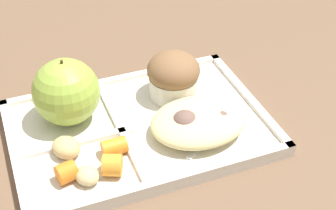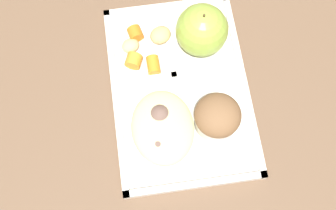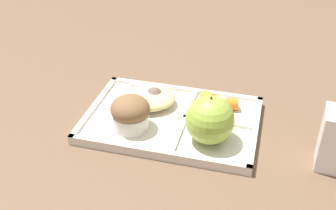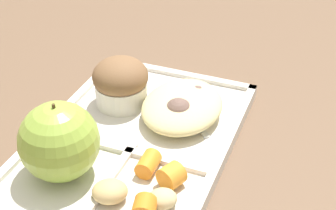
{
  "view_description": "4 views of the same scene",
  "coord_description": "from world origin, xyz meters",
  "views": [
    {
      "loc": [
        -0.15,
        -0.49,
        0.45
      ],
      "look_at": [
        0.03,
        -0.02,
        0.05
      ],
      "focal_mm": 54.65,
      "sensor_mm": 36.0,
      "label": 1
    },
    {
      "loc": [
        0.25,
        -0.06,
        0.67
      ],
      "look_at": [
        0.03,
        -0.02,
        0.03
      ],
      "focal_mm": 44.3,
      "sensor_mm": 36.0,
      "label": 2
    },
    {
      "loc": [
        -0.17,
        0.65,
        0.49
      ],
      "look_at": [
        0.0,
        0.01,
        0.05
      ],
      "focal_mm": 44.92,
      "sensor_mm": 36.0,
      "label": 3
    },
    {
      "loc": [
        -0.43,
        -0.21,
        0.39
      ],
      "look_at": [
        0.06,
        -0.02,
        0.03
      ],
      "focal_mm": 52.95,
      "sensor_mm": 36.0,
      "label": 4
    }
  ],
  "objects": [
    {
      "name": "potato_chunk_corner",
      "position": [
        -0.1,
        -0.02,
        0.02
      ],
      "size": [
        0.05,
        0.05,
        0.02
      ],
      "primitive_type": "ellipsoid",
      "rotation": [
        0.0,
        0.0,
        5.15
      ],
      "color": "tan",
      "rests_on": "lunch_tray"
    },
    {
      "name": "carrot_slice_tilted",
      "position": [
        -0.06,
        -0.07,
        0.03
      ],
      "size": [
        0.03,
        0.03,
        0.03
      ],
      "primitive_type": "cylinder",
      "rotation": [
        0.0,
        1.57,
        5.88
      ],
      "color": "orange",
      "rests_on": "lunch_tray"
    },
    {
      "name": "carrot_slice_small",
      "position": [
        -0.11,
        -0.06,
        0.02
      ],
      "size": [
        0.03,
        0.03,
        0.02
      ],
      "primitive_type": "cylinder",
      "rotation": [
        0.0,
        1.57,
        3.37
      ],
      "color": "orange",
      "rests_on": "lunch_tray"
    },
    {
      "name": "bran_muffin",
      "position": [
        0.07,
        0.05,
        0.04
      ],
      "size": [
        0.07,
        0.07,
        0.07
      ],
      "color": "silver",
      "rests_on": "lunch_tray"
    },
    {
      "name": "green_apple",
      "position": [
        -0.08,
        0.05,
        0.06
      ],
      "size": [
        0.09,
        0.09,
        0.09
      ],
      "color": "#93B742",
      "rests_on": "lunch_tray"
    },
    {
      "name": "ground",
      "position": [
        0.0,
        0.0,
        0.0
      ],
      "size": [
        6.0,
        6.0,
        0.0
      ],
      "primitive_type": "plane",
      "color": "brown"
    },
    {
      "name": "carrot_slice_center",
      "position": [
        -0.05,
        -0.04,
        0.02
      ],
      "size": [
        0.03,
        0.02,
        0.02
      ],
      "primitive_type": "cylinder",
      "rotation": [
        0.0,
        1.57,
        0.02
      ],
      "color": "orange",
      "rests_on": "lunch_tray"
    },
    {
      "name": "plastic_fork",
      "position": [
        0.1,
        -0.03,
        0.01
      ],
      "size": [
        0.12,
        0.1,
        0.0
      ],
      "color": "silver",
      "rests_on": "lunch_tray"
    },
    {
      "name": "potato_chunk_golden",
      "position": [
        -0.09,
        -0.07,
        0.02
      ],
      "size": [
        0.04,
        0.04,
        0.02
      ],
      "primitive_type": "ellipsoid",
      "rotation": [
        0.0,
        0.0,
        3.56
      ],
      "color": "tan",
      "rests_on": "lunch_tray"
    },
    {
      "name": "egg_noodle_pile",
      "position": [
        0.07,
        -0.04,
        0.03
      ],
      "size": [
        0.13,
        0.1,
        0.03
      ],
      "primitive_type": "ellipsoid",
      "color": "beige",
      "rests_on": "lunch_tray"
    },
    {
      "name": "meatball_center",
      "position": [
        0.09,
        -0.05,
        0.03
      ],
      "size": [
        0.03,
        0.03,
        0.03
      ],
      "primitive_type": "sphere",
      "color": "brown",
      "rests_on": "lunch_tray"
    },
    {
      "name": "meatball_side",
      "position": [
        0.05,
        -0.04,
        0.03
      ],
      "size": [
        0.04,
        0.04,
        0.04
      ],
      "primitive_type": "sphere",
      "color": "brown",
      "rests_on": "lunch_tray"
    },
    {
      "name": "lunch_tray",
      "position": [
        -0.0,
        -0.0,
        0.01
      ],
      "size": [
        0.33,
        0.23,
        0.02
      ],
      "color": "silver",
      "rests_on": "ground"
    }
  ]
}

